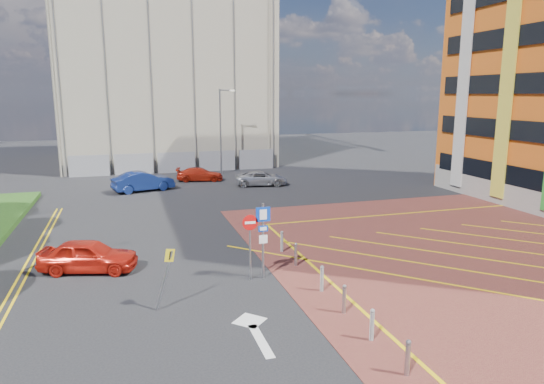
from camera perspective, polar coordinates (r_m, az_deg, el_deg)
name	(u,v)px	position (r m, az deg, el deg)	size (l,w,h in m)	color
ground	(258,288)	(19.51, -1.67, -11.28)	(140.00, 140.00, 0.00)	black
forecourt	(541,255)	(26.61, 29.05, -6.47)	(26.00, 26.00, 0.02)	brown
lamp_back	(221,128)	(46.32, -5.99, 7.47)	(1.53, 0.16, 8.00)	#9EA0A8
sign_cluster	(258,234)	(19.83, -1.62, -4.91)	(1.17, 0.12, 3.20)	#9EA0A8
warning_sign	(166,271)	(17.65, -12.33, -9.08)	(0.78, 0.42, 2.25)	#9EA0A8
bollard_row	(329,286)	(18.59, 6.70, -10.98)	(0.14, 11.14, 0.90)	#9EA0A8
construction_building	(164,62)	(57.66, -12.61, 14.65)	(21.20, 19.20, 22.00)	gray
construction_fence	(187,162)	(48.16, -9.97, 3.50)	(21.60, 0.06, 2.00)	gray
car_red_left	(88,256)	(22.50, -20.79, -7.01)	(1.65, 4.11, 1.40)	red
car_blue_back	(143,181)	(39.47, -14.92, 1.22)	(1.65, 4.74, 1.56)	navy
car_red_back	(200,174)	(43.19, -8.49, 2.08)	(1.65, 4.05, 1.18)	#B0200F
car_silver_back	(261,178)	(40.55, -1.26, 1.62)	(2.00, 4.34, 1.21)	#A6A7AD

